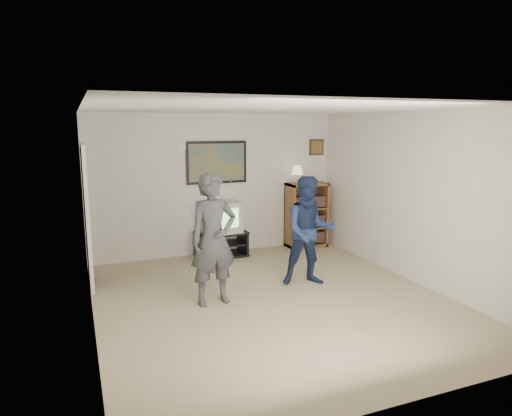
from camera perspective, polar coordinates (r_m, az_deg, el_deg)
room_shell at (r=6.17m, az=0.91°, el=0.50°), size 4.51×5.00×2.51m
media_stand at (r=8.12m, az=-4.37°, el=-4.53°), size 0.92×0.54×0.45m
crt_television at (r=8.00m, az=-4.47°, el=-1.12°), size 0.70×0.62×0.54m
bookshelf at (r=8.72m, az=6.31°, el=-0.89°), size 0.74×0.42×1.22m
table_lamp at (r=8.54m, az=5.16°, el=4.19°), size 0.21×0.21×0.34m
person_tall at (r=5.89m, az=-5.36°, el=-3.94°), size 0.67×0.48×1.71m
person_short at (r=6.63m, az=6.70°, el=-2.89°), size 0.90×0.78×1.59m
controller_left at (r=6.05m, az=-5.79°, el=0.18°), size 0.05×0.13×0.04m
controller_right at (r=6.82m, az=5.70°, el=-0.97°), size 0.06×0.12×0.03m
poster at (r=8.11m, az=-4.93°, el=5.70°), size 1.10×0.03×0.75m
air_vent at (r=7.95m, az=-8.80°, el=7.69°), size 0.28×0.02×0.14m
small_picture at (r=8.89m, az=7.58°, el=7.55°), size 0.30×0.03×0.30m
doorway at (r=6.98m, az=-20.48°, el=-1.08°), size 0.03×0.85×2.00m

